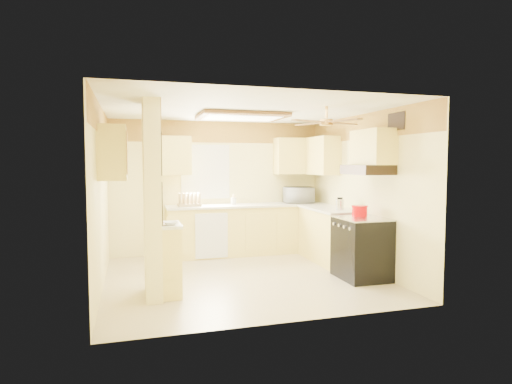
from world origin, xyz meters
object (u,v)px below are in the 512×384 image
object	(u,v)px
dutch_oven	(360,211)
kettle	(340,204)
stove	(362,248)
bowl	(171,223)
microwave	(299,195)

from	to	relation	value
dutch_oven	kettle	bearing A→B (deg)	89.41
stove	bowl	world-z (taller)	bowl
dutch_oven	stove	bearing A→B (deg)	-106.07
kettle	microwave	bearing A→B (deg)	97.80
microwave	dutch_oven	xyz separation A→B (m)	(0.18, -2.02, -0.10)
stove	bowl	xyz separation A→B (m)	(-2.80, -0.15, 0.50)
stove	bowl	bearing A→B (deg)	-176.94
microwave	stove	bearing A→B (deg)	100.76
microwave	kettle	size ratio (longest dim) A/B	2.66
stove	kettle	xyz separation A→B (m)	(0.05, 0.80, 0.58)
stove	dutch_oven	xyz separation A→B (m)	(0.04, 0.15, 0.54)
microwave	bowl	distance (m)	3.53
stove	kettle	bearing A→B (deg)	86.45
microwave	dutch_oven	distance (m)	2.03
stove	microwave	bearing A→B (deg)	93.62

